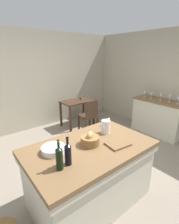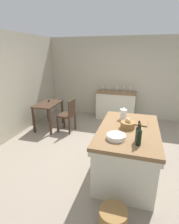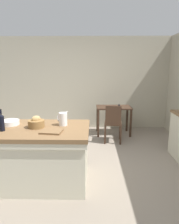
# 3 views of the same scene
# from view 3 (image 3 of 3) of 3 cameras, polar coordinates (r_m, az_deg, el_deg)

# --- Properties ---
(ground_plane) EXTENTS (6.76, 6.76, 0.00)m
(ground_plane) POSITION_cam_3_polar(r_m,az_deg,el_deg) (3.76, -5.51, -15.60)
(ground_plane) COLOR gray
(wall_back) EXTENTS (5.32, 0.12, 2.60)m
(wall_back) POSITION_cam_3_polar(r_m,az_deg,el_deg) (5.92, -2.92, 8.05)
(wall_back) COLOR #B2AA93
(wall_back) RESTS_ON ground
(island_table) EXTENTS (1.63, 1.00, 0.88)m
(island_table) POSITION_cam_3_polar(r_m,az_deg,el_deg) (3.28, -14.78, -11.16)
(island_table) COLOR brown
(island_table) RESTS_ON ground
(writing_desk) EXTENTS (0.92, 0.59, 0.80)m
(writing_desk) POSITION_cam_3_polar(r_m,az_deg,el_deg) (5.37, 6.82, 0.24)
(writing_desk) COLOR #3D281C
(writing_desk) RESTS_ON ground
(wooden_chair) EXTENTS (0.43, 0.43, 0.91)m
(wooden_chair) POSITION_cam_3_polar(r_m,az_deg,el_deg) (4.78, 6.67, -2.90)
(wooden_chair) COLOR #3D281C
(wooden_chair) RESTS_ON ground
(pitcher) EXTENTS (0.17, 0.13, 0.24)m
(pitcher) POSITION_cam_3_polar(r_m,az_deg,el_deg) (3.16, -7.52, -1.94)
(pitcher) COLOR white
(pitcher) RESTS_ON island_table
(wash_bowl) EXTENTS (0.28, 0.28, 0.07)m
(wash_bowl) POSITION_cam_3_polar(r_m,az_deg,el_deg) (3.42, -21.53, -2.78)
(wash_bowl) COLOR white
(wash_bowl) RESTS_ON island_table
(bread_basket) EXTENTS (0.24, 0.24, 0.18)m
(bread_basket) POSITION_cam_3_polar(r_m,az_deg,el_deg) (3.14, -14.82, -3.08)
(bread_basket) COLOR olive
(bread_basket) RESTS_ON island_table
(cutting_board) EXTENTS (0.31, 0.26, 0.02)m
(cutting_board) POSITION_cam_3_polar(r_m,az_deg,el_deg) (2.88, -10.70, -5.43)
(cutting_board) COLOR brown
(cutting_board) RESTS_ON island_table
(wine_bottle_dark) EXTENTS (0.07, 0.07, 0.32)m
(wine_bottle_dark) POSITION_cam_3_polar(r_m,az_deg,el_deg) (3.11, -23.55, -2.66)
(wine_bottle_dark) COLOR black
(wine_bottle_dark) RESTS_ON island_table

